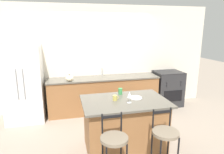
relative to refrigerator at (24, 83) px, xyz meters
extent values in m
plane|color=gray|center=(1.88, -0.28, -0.88)|extent=(18.00, 18.00, 0.00)
cube|color=beige|center=(1.88, 0.40, 0.47)|extent=(6.00, 0.07, 2.70)
cube|color=#936038|center=(1.88, 0.09, -0.45)|extent=(2.78, 0.63, 0.87)
cube|color=#5B564C|center=(1.88, 0.09, 0.00)|extent=(2.82, 0.66, 0.03)
cube|color=black|center=(1.88, 0.09, 0.02)|extent=(0.56, 0.35, 0.01)
cylinder|color=#ADAFB5|center=(1.88, 0.30, 0.13)|extent=(0.02, 0.02, 0.22)
cylinder|color=#ADAFB5|center=(1.88, 0.24, 0.23)|extent=(0.02, 0.12, 0.02)
cube|color=#936038|center=(1.89, -1.69, -0.44)|extent=(1.34, 0.83, 0.88)
cube|color=#5B564C|center=(1.89, -1.69, 0.02)|extent=(1.46, 0.95, 0.03)
cube|color=white|center=(0.00, 0.00, 0.00)|extent=(0.83, 0.76, 1.76)
cylinder|color=#939399|center=(-0.07, -0.40, 0.09)|extent=(0.02, 0.02, 0.67)
cylinder|color=#939399|center=(0.07, -0.40, 0.09)|extent=(0.02, 0.02, 0.67)
cube|color=#28282B|center=(3.69, 0.07, -0.41)|extent=(0.73, 0.62, 0.94)
cube|color=black|center=(3.69, -0.25, -0.52)|extent=(0.53, 0.01, 0.30)
cube|color=black|center=(3.69, 0.07, 0.07)|extent=(0.73, 0.62, 0.02)
cylinder|color=black|center=(3.49, -0.25, -0.15)|extent=(0.03, 0.02, 0.03)
cylinder|color=black|center=(3.90, -0.25, -0.15)|extent=(0.03, 0.02, 0.03)
cylinder|color=black|center=(3.49, -0.25, -0.22)|extent=(0.03, 0.02, 0.03)
cylinder|color=black|center=(3.90, -0.25, -0.22)|extent=(0.03, 0.02, 0.03)
cylinder|color=black|center=(1.65, -2.30, -0.56)|extent=(0.02, 0.02, 0.65)
cylinder|color=#7F705B|center=(1.52, -2.44, -0.21)|extent=(0.38, 0.38, 0.04)
cylinder|color=black|center=(1.38, -2.30, -0.04)|extent=(0.02, 0.02, 0.29)
cylinder|color=black|center=(1.65, -2.30, -0.04)|extent=(0.02, 0.02, 0.29)
cube|color=black|center=(1.52, -2.30, 0.05)|extent=(0.27, 0.02, 0.04)
cylinder|color=black|center=(2.13, -2.32, -0.56)|extent=(0.02, 0.02, 0.65)
cylinder|color=black|center=(2.40, -2.32, -0.56)|extent=(0.02, 0.02, 0.65)
cylinder|color=#7F705B|center=(2.27, -2.45, -0.21)|extent=(0.38, 0.38, 0.04)
cylinder|color=black|center=(2.13, -2.32, -0.04)|extent=(0.02, 0.02, 0.29)
cylinder|color=black|center=(2.40, -2.32, -0.04)|extent=(0.02, 0.02, 0.29)
cube|color=black|center=(2.27, -2.32, 0.05)|extent=(0.27, 0.02, 0.04)
cylinder|color=white|center=(2.11, -1.63, 0.04)|extent=(0.22, 0.22, 0.01)
torus|color=white|center=(2.11, -1.63, 0.05)|extent=(0.22, 0.22, 0.01)
cylinder|color=white|center=(1.93, -1.81, 0.04)|extent=(0.07, 0.07, 0.00)
cylinder|color=white|center=(1.93, -1.81, 0.08)|extent=(0.01, 0.01, 0.09)
cone|color=white|center=(1.93, -1.81, 0.18)|extent=(0.08, 0.08, 0.10)
cylinder|color=#C1B251|center=(1.73, -1.65, 0.08)|extent=(0.08, 0.08, 0.09)
torus|color=#C1B251|center=(1.77, -1.65, 0.08)|extent=(0.06, 0.01, 0.06)
cylinder|color=#3D934C|center=(1.91, -1.36, 0.09)|extent=(0.08, 0.08, 0.11)
ellipsoid|color=beige|center=(1.02, -0.11, 0.09)|extent=(0.18, 0.18, 0.14)
cylinder|color=brown|center=(1.02, -0.11, 0.17)|extent=(0.03, 0.03, 0.02)
camera|label=1|loc=(0.92, -4.76, 1.23)|focal=32.00mm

